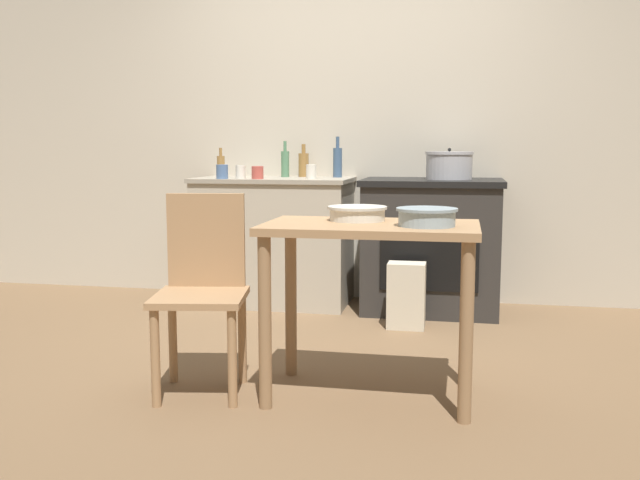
% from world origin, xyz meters
% --- Properties ---
extents(ground_plane, '(14.00, 14.00, 0.00)m').
position_xyz_m(ground_plane, '(0.00, 0.00, 0.00)').
color(ground_plane, brown).
extents(wall_back, '(8.00, 0.07, 2.55)m').
position_xyz_m(wall_back, '(0.00, 1.58, 1.27)').
color(wall_back, beige).
rests_on(wall_back, ground_plane).
extents(counter_cabinet, '(1.09, 0.61, 0.89)m').
position_xyz_m(counter_cabinet, '(-0.51, 1.26, 0.45)').
color(counter_cabinet, '#B2A893').
rests_on(counter_cabinet, ground_plane).
extents(stove, '(0.93, 0.67, 0.90)m').
position_xyz_m(stove, '(0.60, 1.23, 0.45)').
color(stove, '#2D2B28').
rests_on(stove, ground_plane).
extents(work_table, '(0.93, 0.56, 0.78)m').
position_xyz_m(work_table, '(0.41, -0.53, 0.63)').
color(work_table, '#A87F56').
rests_on(work_table, ground_plane).
extents(chair, '(0.46, 0.46, 0.90)m').
position_xyz_m(chair, '(-0.36, -0.58, 0.48)').
color(chair, '#A87F56').
rests_on(chair, ground_plane).
extents(flour_sack, '(0.23, 0.16, 0.41)m').
position_xyz_m(flour_sack, '(0.47, 0.72, 0.20)').
color(flour_sack, beige).
rests_on(flour_sack, ground_plane).
extents(stock_pot, '(0.32, 0.32, 0.21)m').
position_xyz_m(stock_pot, '(0.70, 1.25, 0.99)').
color(stock_pot, '#A8A8AD').
rests_on(stock_pot, stove).
extents(mixing_bowl_large, '(0.27, 0.27, 0.07)m').
position_xyz_m(mixing_bowl_large, '(0.33, -0.42, 0.82)').
color(mixing_bowl_large, silver).
rests_on(mixing_bowl_large, work_table).
extents(mixing_bowl_small, '(0.26, 0.26, 0.08)m').
position_xyz_m(mixing_bowl_small, '(0.65, -0.59, 0.82)').
color(mixing_bowl_small, '#93A8B2').
rests_on(mixing_bowl_small, work_table).
extents(bottle_far_left, '(0.06, 0.06, 0.21)m').
position_xyz_m(bottle_far_left, '(-0.92, 1.32, 0.97)').
color(bottle_far_left, olive).
rests_on(bottle_far_left, counter_cabinet).
extents(bottle_left, '(0.07, 0.07, 0.23)m').
position_xyz_m(bottle_left, '(-0.34, 1.45, 0.98)').
color(bottle_left, olive).
rests_on(bottle_left, counter_cabinet).
extents(bottle_mid_left, '(0.06, 0.06, 0.29)m').
position_xyz_m(bottle_mid_left, '(-0.08, 1.41, 1.01)').
color(bottle_mid_left, '#3D5675').
rests_on(bottle_mid_left, counter_cabinet).
extents(bottle_center_left, '(0.06, 0.06, 0.26)m').
position_xyz_m(bottle_center_left, '(-0.46, 1.39, 0.99)').
color(bottle_center_left, '#517F5B').
rests_on(bottle_center_left, counter_cabinet).
extents(cup_center, '(0.07, 0.07, 0.09)m').
position_xyz_m(cup_center, '(-0.70, 1.09, 0.94)').
color(cup_center, silver).
rests_on(cup_center, counter_cabinet).
extents(cup_center_right, '(0.08, 0.08, 0.09)m').
position_xyz_m(cup_center_right, '(-0.57, 1.05, 0.94)').
color(cup_center_right, '#B74C42').
rests_on(cup_center_right, counter_cabinet).
extents(cup_mid_right, '(0.07, 0.07, 0.10)m').
position_xyz_m(cup_mid_right, '(-0.21, 1.11, 0.94)').
color(cup_mid_right, silver).
rests_on(cup_mid_right, counter_cabinet).
extents(cup_right, '(0.08, 0.08, 0.10)m').
position_xyz_m(cup_right, '(-0.81, 1.03, 0.94)').
color(cup_right, '#4C6B99').
rests_on(cup_right, counter_cabinet).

